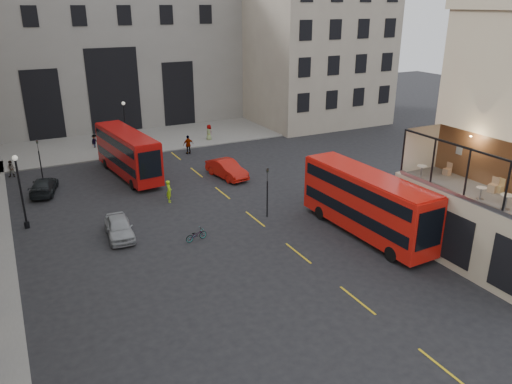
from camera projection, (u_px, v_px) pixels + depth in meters
name	position (u px, v px, depth m)	size (l,w,h in m)	color
ground	(386.00, 291.00, 27.48)	(140.00, 140.00, 0.00)	black
host_frontage	(475.00, 231.00, 29.45)	(3.00, 11.00, 4.50)	tan
cafe_floor	(482.00, 195.00, 28.63)	(3.00, 10.00, 0.10)	slate
gateway	(102.00, 50.00, 61.88)	(35.00, 10.60, 18.00)	gray
building_right	(307.00, 39.00, 65.53)	(16.60, 18.60, 20.00)	#AA9E89
pavement_far	(119.00, 142.00, 56.48)	(40.00, 12.00, 0.12)	slate
traffic_light_near	(267.00, 186.00, 36.16)	(0.16, 0.20, 3.80)	black
traffic_light_far	(39.00, 155.00, 43.48)	(0.16, 0.20, 3.80)	black
street_lamp_a	(22.00, 196.00, 34.33)	(0.36, 0.36, 5.33)	black
street_lamp_b	(126.00, 129.00, 52.32)	(0.36, 0.36, 5.33)	black
bus_near	(366.00, 201.00, 33.38)	(2.90, 11.03, 4.37)	red
bus_far	(128.00, 151.00, 44.86)	(3.55, 10.57, 4.14)	#A30D0B
car_a	(119.00, 227.00, 33.58)	(1.67, 4.14, 1.41)	#95999D
car_b	(227.00, 169.00, 45.03)	(1.69, 4.84, 1.59)	#B2130A
car_c	(44.00, 186.00, 41.30)	(1.83, 4.49, 1.30)	black
bicycle	(196.00, 235.00, 33.17)	(0.55, 1.56, 0.82)	gray
cyclist	(169.00, 191.00, 39.47)	(0.65, 0.43, 1.79)	#A1D616
pedestrian_a	(12.00, 169.00, 45.11)	(0.75, 0.59, 1.55)	gray
pedestrian_b	(95.00, 142.00, 53.90)	(1.03, 0.59, 1.59)	gray
pedestrian_c	(188.00, 145.00, 52.00)	(1.16, 0.48, 1.98)	gray
pedestrian_d	(209.00, 133.00, 57.13)	(0.90, 0.58, 1.84)	gray
cafe_table_near	(506.00, 200.00, 26.33)	(0.65, 0.65, 0.82)	beige
cafe_table_mid	(481.00, 191.00, 27.74)	(0.55, 0.55, 0.69)	white
cafe_table_far	(422.00, 170.00, 31.18)	(0.60, 0.60, 0.75)	beige
cafe_chair_b	(499.00, 188.00, 28.78)	(0.45, 0.45, 0.83)	#DABC7E
cafe_chair_c	(493.00, 188.00, 28.80)	(0.51, 0.51, 0.89)	tan
cafe_chair_d	(447.00, 171.00, 31.66)	(0.43, 0.43, 0.81)	tan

